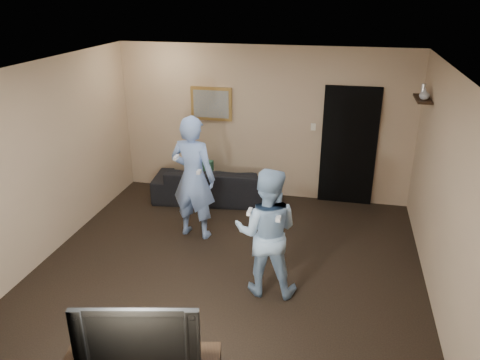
% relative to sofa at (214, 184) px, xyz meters
% --- Properties ---
extents(ground, '(5.00, 5.00, 0.00)m').
position_rel_sofa_xyz_m(ground, '(0.77, -2.06, -0.30)').
color(ground, black).
rests_on(ground, ground).
extents(ceiling, '(5.00, 5.00, 0.04)m').
position_rel_sofa_xyz_m(ceiling, '(0.77, -2.06, 2.30)').
color(ceiling, silver).
rests_on(ceiling, wall_back).
extents(wall_back, '(5.00, 0.04, 2.60)m').
position_rel_sofa_xyz_m(wall_back, '(0.77, 0.44, 1.00)').
color(wall_back, tan).
rests_on(wall_back, ground).
extents(wall_front, '(5.00, 0.04, 2.60)m').
position_rel_sofa_xyz_m(wall_front, '(0.77, -4.56, 1.00)').
color(wall_front, tan).
rests_on(wall_front, ground).
extents(wall_left, '(0.04, 5.00, 2.60)m').
position_rel_sofa_xyz_m(wall_left, '(-1.73, -2.06, 1.00)').
color(wall_left, tan).
rests_on(wall_left, ground).
extents(wall_right, '(0.04, 5.00, 2.60)m').
position_rel_sofa_xyz_m(wall_right, '(3.27, -2.06, 1.00)').
color(wall_right, tan).
rests_on(wall_right, ground).
extents(sofa, '(2.12, 1.02, 0.60)m').
position_rel_sofa_xyz_m(sofa, '(0.00, 0.00, 0.00)').
color(sofa, black).
rests_on(sofa, ground).
extents(throw_pillow, '(0.47, 0.18, 0.46)m').
position_rel_sofa_xyz_m(throw_pillow, '(-0.25, 0.00, 0.18)').
color(throw_pillow, '#184836').
rests_on(throw_pillow, sofa).
extents(painting_frame, '(0.72, 0.05, 0.57)m').
position_rel_sofa_xyz_m(painting_frame, '(-0.13, 0.41, 1.30)').
color(painting_frame, olive).
rests_on(painting_frame, wall_back).
extents(painting_canvas, '(0.62, 0.01, 0.47)m').
position_rel_sofa_xyz_m(painting_canvas, '(-0.13, 0.39, 1.30)').
color(painting_canvas, slate).
rests_on(painting_canvas, painting_frame).
extents(doorway, '(0.90, 0.06, 2.00)m').
position_rel_sofa_xyz_m(doorway, '(2.22, 0.41, 0.70)').
color(doorway, black).
rests_on(doorway, ground).
extents(light_switch, '(0.08, 0.02, 0.12)m').
position_rel_sofa_xyz_m(light_switch, '(1.62, 0.41, 1.00)').
color(light_switch, silver).
rests_on(light_switch, wall_back).
extents(wall_shelf, '(0.20, 0.60, 0.03)m').
position_rel_sofa_xyz_m(wall_shelf, '(3.16, -0.26, 1.69)').
color(wall_shelf, black).
rests_on(wall_shelf, wall_right).
extents(shelf_vase, '(0.16, 0.16, 0.15)m').
position_rel_sofa_xyz_m(shelf_vase, '(3.16, -0.37, 1.78)').
color(shelf_vase, silver).
rests_on(shelf_vase, wall_shelf).
extents(shelf_figurine, '(0.06, 0.06, 0.18)m').
position_rel_sofa_xyz_m(shelf_figurine, '(3.16, -0.18, 1.80)').
color(shelf_figurine, silver).
rests_on(shelf_figurine, wall_shelf).
extents(television, '(1.05, 0.36, 0.60)m').
position_rel_sofa_xyz_m(television, '(0.57, -4.33, 0.49)').
color(television, black).
rests_on(television, tv_console).
extents(wii_player_left, '(0.72, 0.56, 1.83)m').
position_rel_sofa_xyz_m(wii_player_left, '(0.06, -1.27, 0.62)').
color(wii_player_left, '#7F9FDD').
rests_on(wii_player_left, ground).
extents(wii_player_right, '(0.80, 0.64, 1.59)m').
position_rel_sofa_xyz_m(wii_player_right, '(1.32, -2.42, 0.50)').
color(wii_player_right, '#97B9DC').
rests_on(wii_player_right, ground).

